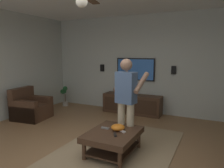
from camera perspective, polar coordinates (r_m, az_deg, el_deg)
name	(u,v)px	position (r m, az deg, el deg)	size (l,w,h in m)	color
ground_plane	(86,161)	(3.72, -6.98, -19.68)	(7.75, 7.75, 0.00)	olive
wall_back_tv	(148,64)	(6.29, 9.52, 5.19)	(0.10, 6.39, 2.83)	#B2B7AD
area_rug	(118,149)	(4.08, 1.58, -16.86)	(2.72, 1.93, 0.01)	#9E8460
armchair	(31,108)	(6.13, -20.92, -6.08)	(0.90, 0.91, 0.82)	#472D1E
coffee_table	(113,137)	(3.80, 0.29, -14.07)	(1.00, 0.80, 0.40)	#422B1C
media_console	(132,104)	(6.25, 5.34, -5.33)	(0.45, 1.70, 0.55)	#422B1C
tv	(135,69)	(6.32, 6.25, 3.93)	(0.05, 1.16, 0.65)	black
person_standing	(126,97)	(3.98, 3.89, -3.45)	(0.59, 0.60, 1.64)	#C6B793
potted_plant_short	(64,95)	(7.22, -12.58, -2.88)	(0.23, 0.31, 0.67)	#B7B2A8
bowl	(118,127)	(3.81, 1.58, -11.48)	(0.24, 0.24, 0.11)	orange
remote_white	(122,131)	(3.76, 2.65, -12.44)	(0.15, 0.04, 0.02)	white
remote_black	(115,134)	(3.61, 0.85, -13.32)	(0.15, 0.04, 0.02)	black
remote_grey	(105,128)	(3.90, -1.84, -11.67)	(0.15, 0.04, 0.02)	slate
vase_round	(117,90)	(6.38, 1.40, -1.49)	(0.22, 0.22, 0.22)	orange
wall_speaker_left	(174,70)	(6.04, 16.15, 3.60)	(0.06, 0.12, 0.22)	black
wall_speaker_right	(102,68)	(6.80, -2.63, 4.31)	(0.06, 0.12, 0.22)	black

